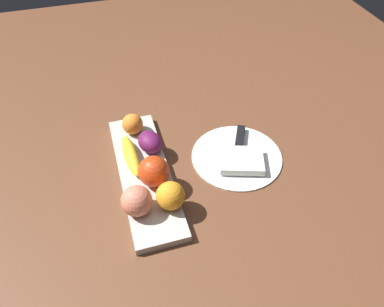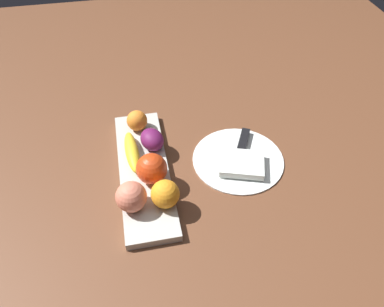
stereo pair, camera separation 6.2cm
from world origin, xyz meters
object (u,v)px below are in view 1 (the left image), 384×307
at_px(grape_bunch, 150,142).
at_px(folded_napkin, 241,160).
at_px(orange_near_apple, 170,196).
at_px(peach, 137,201).
at_px(fruit_tray, 145,174).
at_px(knife, 240,140).
at_px(orange_near_banana, 133,124).
at_px(banana, 131,156).
at_px(apple, 154,171).
at_px(dinner_plate, 237,156).

distance_m(grape_bunch, folded_napkin, 0.26).
relative_size(grape_bunch, folded_napkin, 0.67).
height_order(orange_near_apple, peach, peach).
bearing_deg(fruit_tray, knife, 99.38).
height_order(grape_bunch, folded_napkin, grape_bunch).
bearing_deg(orange_near_banana, orange_near_apple, 8.12).
xyz_separation_m(orange_near_apple, knife, (-0.17, 0.25, -0.04)).
distance_m(fruit_tray, orange_near_apple, 0.14).
xyz_separation_m(orange_near_apple, grape_bunch, (-0.20, -0.01, -0.01)).
bearing_deg(folded_napkin, banana, -105.89).
height_order(fruit_tray, apple, apple).
xyz_separation_m(grape_bunch, folded_napkin, (0.11, 0.23, -0.03)).
height_order(orange_near_banana, dinner_plate, orange_near_banana).
bearing_deg(fruit_tray, dinner_plate, 90.00).
bearing_deg(fruit_tray, banana, -153.71).
bearing_deg(apple, orange_near_apple, 14.94).
xyz_separation_m(fruit_tray, apple, (0.04, 0.02, 0.05)).
relative_size(banana, folded_napkin, 1.32).
bearing_deg(orange_near_apple, peach, -94.07).
height_order(peach, dinner_plate, peach).
height_order(banana, grape_bunch, grape_bunch).
height_order(fruit_tray, orange_near_banana, orange_near_banana).
bearing_deg(knife, grape_bunch, -70.13).
bearing_deg(dinner_plate, grape_bunch, -108.87).
relative_size(orange_near_apple, folded_napkin, 0.60).
bearing_deg(peach, knife, 116.98).
xyz_separation_m(apple, orange_near_banana, (-0.21, -0.02, -0.01)).
height_order(banana, orange_near_apple, orange_near_apple).
distance_m(orange_near_banana, grape_bunch, 0.09).
distance_m(orange_near_apple, grape_bunch, 0.21).
xyz_separation_m(banana, dinner_plate, (0.05, 0.29, -0.04)).
distance_m(orange_near_apple, peach, 0.08).
height_order(dinner_plate, folded_napkin, folded_napkin).
bearing_deg(banana, dinner_plate, 76.77).
distance_m(peach, grape_bunch, 0.21).
relative_size(orange_near_banana, folded_napkin, 0.51).
xyz_separation_m(orange_near_apple, orange_near_banana, (-0.29, -0.04, -0.01)).
relative_size(orange_near_banana, dinner_plate, 0.24).
bearing_deg(dinner_plate, knife, 150.77).
height_order(apple, grape_bunch, apple).
height_order(apple, peach, apple).
bearing_deg(banana, apple, 22.22).
bearing_deg(grape_bunch, folded_napkin, 64.32).
xyz_separation_m(orange_near_apple, folded_napkin, (-0.09, 0.22, -0.04)).
relative_size(banana, dinner_plate, 0.61).
height_order(banana, orange_near_banana, orange_near_banana).
xyz_separation_m(peach, folded_napkin, (-0.09, 0.30, -0.04)).
bearing_deg(orange_near_banana, banana, -12.69).
bearing_deg(peach, grape_bunch, 159.88).
bearing_deg(fruit_tray, peach, -17.81).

